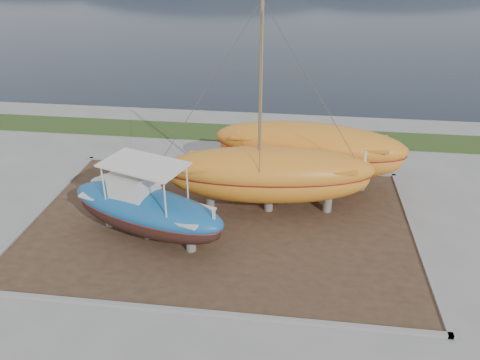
% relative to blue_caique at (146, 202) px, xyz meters
% --- Properties ---
extents(ground, '(140.00, 140.00, 0.00)m').
position_rel_blue_caique_xyz_m(ground, '(3.03, -2.38, -1.94)').
color(ground, gray).
rests_on(ground, ground).
extents(dirt_patch, '(18.00, 12.00, 0.06)m').
position_rel_blue_caique_xyz_m(dirt_patch, '(3.03, 1.62, -1.91)').
color(dirt_patch, '#422D1E').
rests_on(dirt_patch, ground).
extents(curb_frame, '(18.60, 12.60, 0.15)m').
position_rel_blue_caique_xyz_m(curb_frame, '(3.03, 1.62, -1.86)').
color(curb_frame, gray).
rests_on(curb_frame, ground).
extents(grass_strip, '(44.00, 3.00, 0.08)m').
position_rel_blue_caique_xyz_m(grass_strip, '(3.03, 13.12, -1.90)').
color(grass_strip, '#284219').
rests_on(grass_strip, ground).
extents(sea, '(260.00, 100.00, 0.04)m').
position_rel_blue_caique_xyz_m(sea, '(3.03, 67.62, -1.94)').
color(sea, black).
rests_on(sea, ground).
extents(blue_caique, '(8.16, 4.82, 3.75)m').
position_rel_blue_caique_xyz_m(blue_caique, '(0.00, 0.00, 0.00)').
color(blue_caique, '#195F9E').
rests_on(blue_caique, dirt_patch).
extents(white_dinghy, '(4.13, 1.93, 1.20)m').
position_rel_blue_caique_xyz_m(white_dinghy, '(-2.15, 3.54, -1.28)').
color(white_dinghy, silver).
rests_on(white_dinghy, dirt_patch).
extents(orange_sailboat, '(10.41, 3.96, 9.98)m').
position_rel_blue_caique_xyz_m(orange_sailboat, '(5.25, 3.08, 3.11)').
color(orange_sailboat, orange).
rests_on(orange_sailboat, dirt_patch).
extents(orange_bare_hull, '(10.60, 4.21, 3.38)m').
position_rel_blue_caique_xyz_m(orange_bare_hull, '(7.13, 6.24, -0.18)').
color(orange_bare_hull, orange).
rests_on(orange_bare_hull, dirt_patch).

